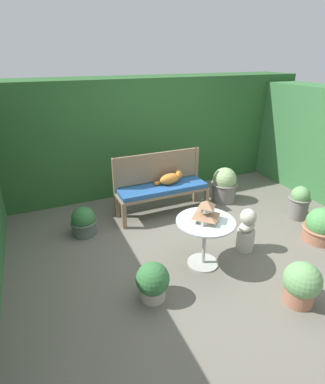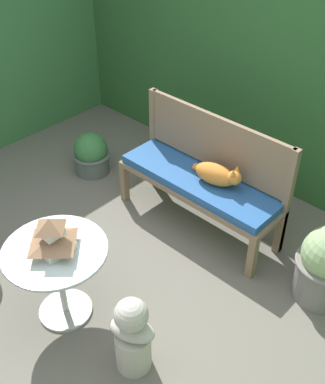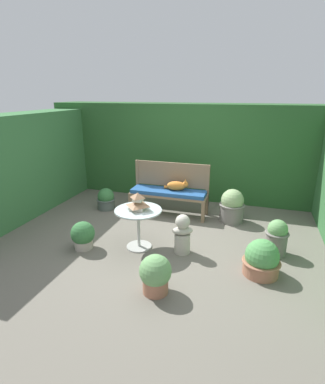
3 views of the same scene
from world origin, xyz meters
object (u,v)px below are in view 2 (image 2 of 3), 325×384
at_px(garden_bench, 198,185).
at_px(patio_table, 57,264).
at_px(cat, 217,174).
at_px(pagoda_birdhouse, 52,237).
at_px(potted_plant_hedge_corner, 91,154).
at_px(garden_bust, 132,336).

relative_size(garden_bench, patio_table, 2.11).
relative_size(garden_bench, cat, 3.08).
bearing_deg(pagoda_birdhouse, patio_table, 0.00).
height_order(cat, pagoda_birdhouse, pagoda_birdhouse).
xyz_separation_m(patio_table, potted_plant_hedge_corner, (-1.22, 1.28, -0.29)).
distance_m(patio_table, garden_bust, 0.69).
xyz_separation_m(garden_bench, potted_plant_hedge_corner, (-1.28, -0.10, -0.21)).
distance_m(garden_bust, potted_plant_hedge_corner, 2.26).
xyz_separation_m(cat, potted_plant_hedge_corner, (-1.44, -0.14, -0.38)).
xyz_separation_m(cat, pagoda_birdhouse, (-0.21, -1.43, 0.15)).
bearing_deg(pagoda_birdhouse, potted_plant_hedge_corner, 133.57).
height_order(garden_bust, potted_plant_hedge_corner, garden_bust).
xyz_separation_m(pagoda_birdhouse, garden_bust, (0.66, 0.04, -0.43)).
bearing_deg(patio_table, pagoda_birdhouse, 180.00).
distance_m(patio_table, potted_plant_hedge_corner, 1.79).
distance_m(garden_bench, patio_table, 1.39).
relative_size(patio_table, pagoda_birdhouse, 2.43).
distance_m(garden_bench, potted_plant_hedge_corner, 1.30).
distance_m(garden_bench, cat, 0.23).
distance_m(pagoda_birdhouse, garden_bust, 0.79).
bearing_deg(garden_bust, cat, 86.26).
distance_m(garden_bench, pagoda_birdhouse, 1.42).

